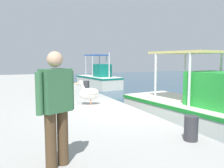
% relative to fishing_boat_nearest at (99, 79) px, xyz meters
% --- Properties ---
extents(fishing_boat_nearest, '(4.78, 2.51, 2.77)m').
position_rel_fishing_boat_nearest_xyz_m(fishing_boat_nearest, '(0.00, 0.00, 0.00)').
color(fishing_boat_nearest, silver).
rests_on(fishing_boat_nearest, ground).
extents(fishing_boat_second, '(6.16, 2.92, 2.96)m').
position_rel_fishing_boat_nearest_xyz_m(fishing_boat_second, '(11.91, -0.62, -0.01)').
color(fishing_boat_second, silver).
rests_on(fishing_boat_second, ground).
extents(pelican, '(0.49, 0.97, 0.82)m').
position_rel_fishing_boat_nearest_xyz_m(pelican, '(10.46, -4.04, 0.53)').
color(pelican, tan).
rests_on(pelican, quay_pier).
extents(fisherman_standing, '(0.39, 0.56, 1.64)m').
position_rel_fishing_boat_nearest_xyz_m(fisherman_standing, '(14.66, -5.82, 1.03)').
color(fisherman_standing, '#4C3823').
rests_on(fisherman_standing, quay_pier).
extents(mooring_bollard_nearest, '(0.26, 0.26, 0.40)m').
position_rel_fishing_boat_nearest_xyz_m(mooring_bollard_nearest, '(-2.50, -3.31, 0.33)').
color(mooring_bollard_nearest, '#333338').
rests_on(mooring_bollard_nearest, quay_pier).
extents(mooring_bollard_second, '(0.26, 0.26, 0.53)m').
position_rel_fishing_boat_nearest_xyz_m(mooring_bollard_second, '(7.66, -3.31, 0.40)').
color(mooring_bollard_second, '#333338').
rests_on(mooring_bollard_second, quay_pier).
extents(mooring_bollard_third, '(0.26, 0.26, 0.47)m').
position_rel_fishing_boat_nearest_xyz_m(mooring_bollard_third, '(14.54, -3.31, 0.37)').
color(mooring_bollard_third, '#333338').
rests_on(mooring_bollard_third, quay_pier).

